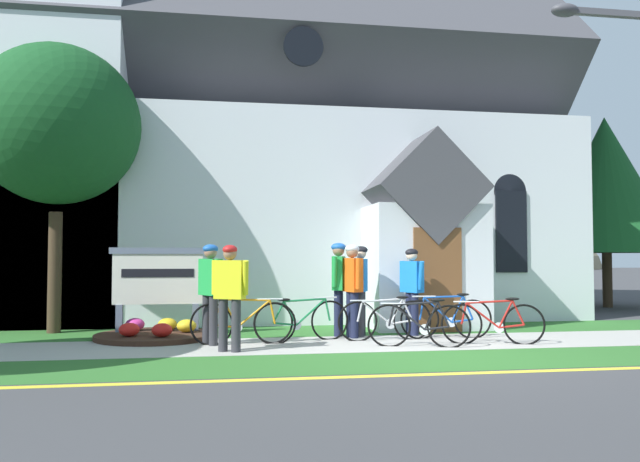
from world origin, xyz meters
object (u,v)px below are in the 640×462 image
Objects in this scene: cyclist_in_white_jersey at (230,289)px; cyclist_in_red_jersey at (352,283)px; cyclist_in_orange_jersey at (210,286)px; bicycle_yellow at (493,323)px; bicycle_orange at (243,322)px; bicycle_white at (302,320)px; roadside_conifer at (605,185)px; cyclist_in_green_jersey at (361,283)px; yard_deciduous_tree at (57,125)px; bicycle_green at (419,325)px; bicycle_black at (386,319)px; cyclist_in_blue_jersey at (412,285)px; church_sign at (158,279)px; cyclist_in_yellow_jersey at (339,281)px; bicycle_blue at (447,318)px.

cyclist_in_red_jersey is at bearing 31.01° from cyclist_in_white_jersey.
bicycle_yellow is at bearing -7.59° from cyclist_in_orange_jersey.
cyclist_in_white_jersey is (-0.24, -0.82, 0.61)m from bicycle_orange.
bicycle_white is 0.31× the size of roadside_conifer.
yard_deciduous_tree reaches higher than cyclist_in_green_jersey.
cyclist_in_orange_jersey is (-3.46, 0.78, 0.64)m from bicycle_green.
bicycle_orange is at bearing 165.15° from bicycle_green.
bicycle_black is 3.03m from cyclist_in_white_jersey.
bicycle_green reaches higher than bicycle_white.
cyclist_in_red_jersey is (2.28, 1.37, 0.03)m from cyclist_in_white_jersey.
cyclist_in_green_jersey reaches higher than cyclist_in_white_jersey.
yard_deciduous_tree reaches higher than cyclist_in_orange_jersey.
cyclist_in_blue_jersey is at bearing 76.83° from bicycle_green.
church_sign is 1.03× the size of cyclist_in_red_jersey.
cyclist_in_blue_jersey is 10.08m from roadside_conifer.
yard_deciduous_tree is at bearing 165.70° from cyclist_in_yellow_jersey.
cyclist_in_blue_jersey is at bearing 23.98° from cyclist_in_white_jersey.
cyclist_in_red_jersey is (-2.23, 1.18, 0.66)m from bicycle_yellow.
cyclist_in_yellow_jersey is at bearing 122.88° from bicycle_green.
bicycle_orange is 1.07× the size of cyclist_in_white_jersey.
cyclist_in_yellow_jersey is at bearing -14.30° from yard_deciduous_tree.
cyclist_in_green_jersey is at bearing -8.90° from church_sign.
roadside_conifer reaches higher than cyclist_in_orange_jersey.
church_sign is at bearing 171.10° from cyclist_in_green_jersey.
cyclist_in_orange_jersey is at bearing 178.89° from bicycle_orange.
bicycle_blue reaches higher than bicycle_black.
church_sign is at bearing 125.82° from cyclist_in_orange_jersey.
cyclist_in_white_jersey is 0.29× the size of yard_deciduous_tree.
bicycle_blue is 0.30× the size of roadside_conifer.
cyclist_in_blue_jersey reaches higher than bicycle_orange.
cyclist_in_blue_jersey is at bearing -7.89° from church_sign.
cyclist_in_blue_jersey is (-1.02, 1.36, 0.61)m from bicycle_yellow.
bicycle_white is 1.03× the size of bicycle_yellow.
bicycle_yellow is 10.36m from roadside_conifer.
roadside_conifer reaches higher than cyclist_in_white_jersey.
bicycle_green is 0.95× the size of cyclist_in_red_jersey.
bicycle_blue is (3.76, 0.23, -0.00)m from bicycle_orange.
cyclist_in_blue_jersey is 0.96× the size of cyclist_in_red_jersey.
cyclist_in_orange_jersey is at bearing 172.41° from bicycle_yellow.
cyclist_in_yellow_jersey reaches higher than bicycle_orange.
church_sign is 1.05× the size of bicycle_yellow.
cyclist_in_white_jersey reaches higher than bicycle_white.
yard_deciduous_tree is at bearing 166.06° from cyclist_in_green_jersey.
cyclist_in_white_jersey is at bearing -147.83° from roadside_conifer.
cyclist_in_yellow_jersey reaches higher than cyclist_in_orange_jersey.
cyclist_in_white_jersey is 2.66m from cyclist_in_red_jersey.
yard_deciduous_tree is at bearing 137.80° from cyclist_in_white_jersey.
cyclist_in_white_jersey is 0.99× the size of cyclist_in_orange_jersey.
roadside_conifer is at bearing 29.64° from bicycle_orange.
yard_deciduous_tree is (-7.41, 2.03, 3.77)m from bicycle_blue.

